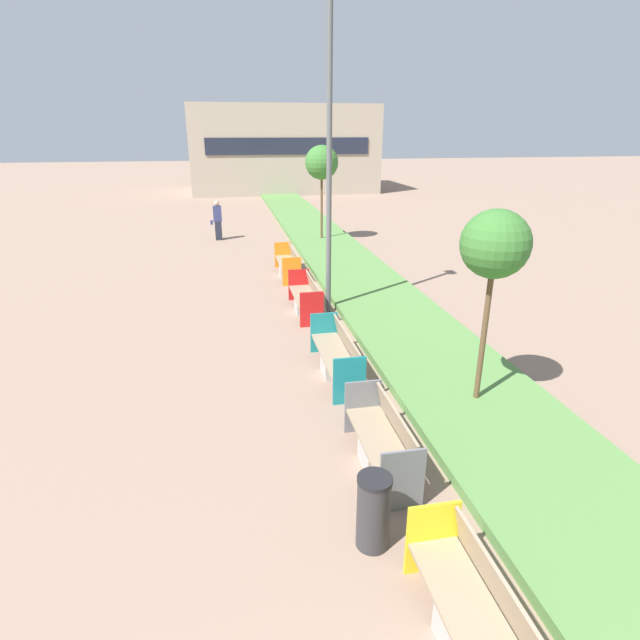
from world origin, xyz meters
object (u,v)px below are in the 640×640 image
object	(u,v)px
bench_yellow_frame	(475,623)
sapling_tree_near	(495,246)
bench_grey_frame	(382,445)
bench_orange_frame	(288,265)
sapling_tree_far	(322,163)
pedestrian_walking	(218,220)
litter_bin	(373,511)
bench_red_frame	(306,299)
street_lamp_post	(329,147)
bench_teal_frame	(337,358)

from	to	relation	value
bench_yellow_frame	sapling_tree_near	xyz separation A→B (m)	(2.24, 4.31, 2.64)
bench_grey_frame	bench_orange_frame	world-z (taller)	same
bench_yellow_frame	sapling_tree_far	xyz separation A→B (m)	(2.24, 19.16, 3.09)
bench_yellow_frame	pedestrian_walking	distance (m)	20.59
bench_orange_frame	litter_bin	world-z (taller)	litter_bin
bench_red_frame	bench_orange_frame	xyz separation A→B (m)	(0.00, 3.82, 0.00)
litter_bin	bench_red_frame	bearing A→B (deg)	86.07
pedestrian_walking	litter_bin	bearing A→B (deg)	-84.57
bench_red_frame	sapling_tree_near	xyz separation A→B (m)	(2.24, -5.63, 2.64)
bench_red_frame	sapling_tree_far	xyz separation A→B (m)	(2.24, 9.22, 3.09)
bench_yellow_frame	bench_orange_frame	size ratio (longest dim) A/B	0.82
street_lamp_post	pedestrian_walking	xyz separation A→B (m)	(-2.99, 10.61, -3.47)
sapling_tree_far	sapling_tree_near	bearing A→B (deg)	-90.00
litter_bin	sapling_tree_near	bearing A→B (deg)	45.02
bench_yellow_frame	pedestrian_walking	size ratio (longest dim) A/B	1.11
pedestrian_walking	sapling_tree_near	bearing A→B (deg)	-74.01
bench_orange_frame	sapling_tree_near	bearing A→B (deg)	-76.67
bench_red_frame	pedestrian_walking	distance (m)	10.79
pedestrian_walking	bench_grey_frame	bearing A→B (deg)	-82.25
bench_teal_frame	sapling_tree_near	world-z (taller)	sapling_tree_near
bench_grey_frame	sapling_tree_far	world-z (taller)	sapling_tree_far
pedestrian_walking	bench_red_frame	bearing A→B (deg)	-77.21
litter_bin	bench_grey_frame	bearing A→B (deg)	68.48
bench_red_frame	pedestrian_walking	xyz separation A→B (m)	(-2.38, 10.51, 0.55)
sapling_tree_near	bench_yellow_frame	bearing A→B (deg)	-117.52
bench_yellow_frame	bench_teal_frame	distance (m)	6.03
sapling_tree_far	bench_teal_frame	bearing A→B (deg)	-99.68
litter_bin	pedestrian_walking	world-z (taller)	pedestrian_walking
litter_bin	pedestrian_walking	distance (m)	19.06
litter_bin	sapling_tree_far	size ratio (longest dim) A/B	0.24
street_lamp_post	bench_red_frame	bearing A→B (deg)	170.96
bench_red_frame	sapling_tree_far	size ratio (longest dim) A/B	0.55
bench_teal_frame	litter_bin	xyz separation A→B (m)	(-0.58, -4.55, 0.12)
bench_grey_frame	bench_teal_frame	bearing A→B (deg)	89.90
bench_grey_frame	sapling_tree_far	bearing A→B (deg)	82.11
bench_red_frame	sapling_tree_near	bearing A→B (deg)	-68.30
street_lamp_post	sapling_tree_near	bearing A→B (deg)	-73.58
bench_grey_frame	sapling_tree_near	bearing A→B (deg)	31.21
bench_yellow_frame	litter_bin	bearing A→B (deg)	111.29
bench_grey_frame	bench_red_frame	size ratio (longest dim) A/B	0.86
litter_bin	sapling_tree_far	distance (m)	18.14
pedestrian_walking	street_lamp_post	bearing A→B (deg)	-74.23
bench_grey_frame	pedestrian_walking	size ratio (longest dim) A/B	1.09
litter_bin	bench_teal_frame	bearing A→B (deg)	82.70
bench_yellow_frame	bench_red_frame	size ratio (longest dim) A/B	0.88
bench_teal_frame	sapling_tree_near	distance (m)	3.86
bench_orange_frame	pedestrian_walking	world-z (taller)	pedestrian_walking
bench_red_frame	bench_yellow_frame	bearing A→B (deg)	-90.02
litter_bin	bench_orange_frame	bearing A→B (deg)	87.28
bench_yellow_frame	bench_red_frame	bearing A→B (deg)	89.98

